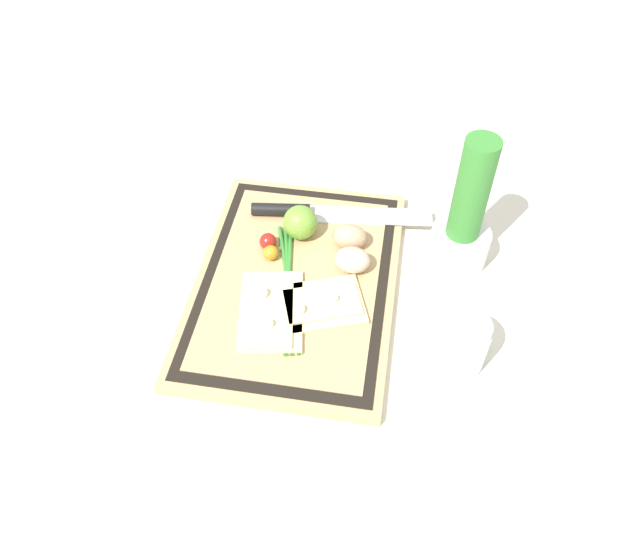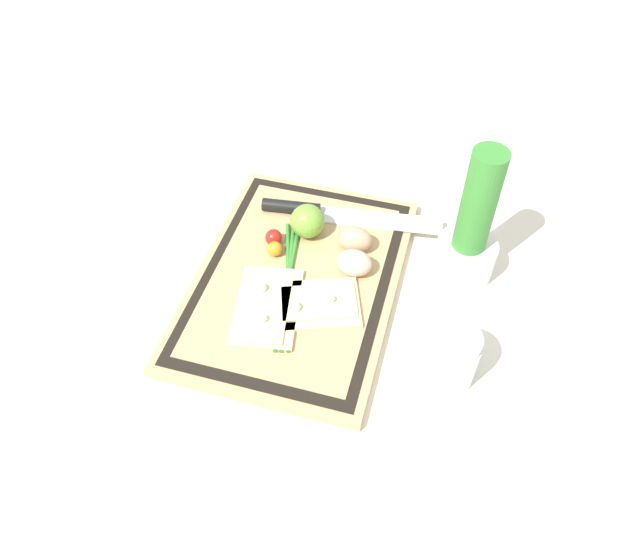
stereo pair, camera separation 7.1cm
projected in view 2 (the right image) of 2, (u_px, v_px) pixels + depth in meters
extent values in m
plane|color=silver|center=(296.00, 285.00, 1.00)|extent=(6.00, 6.00, 0.00)
cube|color=tan|center=(296.00, 281.00, 0.99)|extent=(0.45, 0.31, 0.02)
cube|color=black|center=(296.00, 277.00, 0.99)|extent=(0.42, 0.29, 0.00)
cube|color=tan|center=(296.00, 277.00, 0.99)|extent=(0.38, 0.26, 0.00)
cube|color=beige|center=(267.00, 307.00, 0.94)|extent=(0.17, 0.12, 0.01)
cube|color=beige|center=(266.00, 311.00, 0.93)|extent=(0.13, 0.09, 0.00)
sphere|color=silver|center=(262.00, 288.00, 0.95)|extent=(0.02, 0.02, 0.02)
sphere|color=silver|center=(263.00, 318.00, 0.91)|extent=(0.01, 0.01, 0.01)
cube|color=beige|center=(312.00, 305.00, 0.94)|extent=(0.14, 0.17, 0.01)
cube|color=beige|center=(319.00, 302.00, 0.94)|extent=(0.10, 0.13, 0.00)
sphere|color=silver|center=(295.00, 307.00, 0.93)|extent=(0.02, 0.02, 0.02)
sphere|color=silver|center=(331.00, 299.00, 0.94)|extent=(0.01, 0.01, 0.01)
cube|color=silver|center=(380.00, 220.00, 1.07)|extent=(0.07, 0.21, 0.00)
cylinder|color=black|center=(291.00, 207.00, 1.07)|extent=(0.03, 0.10, 0.02)
ellipsoid|color=tan|center=(355.00, 239.00, 1.01)|extent=(0.04, 0.06, 0.04)
ellipsoid|color=beige|center=(354.00, 263.00, 0.98)|extent=(0.04, 0.06, 0.04)
sphere|color=#70A838|center=(307.00, 221.00, 1.03)|extent=(0.06, 0.06, 0.06)
sphere|color=red|center=(274.00, 237.00, 1.02)|extent=(0.03, 0.03, 0.03)
sphere|color=orange|center=(275.00, 249.00, 1.01)|extent=(0.02, 0.02, 0.02)
cylinder|color=#388433|center=(288.00, 283.00, 0.97)|extent=(0.26, 0.05, 0.01)
cylinder|color=#388433|center=(288.00, 283.00, 0.97)|extent=(0.25, 0.07, 0.01)
cylinder|color=#388433|center=(288.00, 283.00, 0.97)|extent=(0.25, 0.09, 0.01)
cylinder|color=white|center=(465.00, 258.00, 1.00)|extent=(0.10, 0.10, 0.06)
cylinder|color=#388433|center=(477.00, 210.00, 0.92)|extent=(0.05, 0.05, 0.21)
cylinder|color=silver|center=(450.00, 358.00, 0.86)|extent=(0.08, 0.08, 0.08)
cylinder|color=olive|center=(448.00, 368.00, 0.88)|extent=(0.07, 0.07, 0.03)
cylinder|color=silver|center=(456.00, 340.00, 0.83)|extent=(0.07, 0.07, 0.01)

